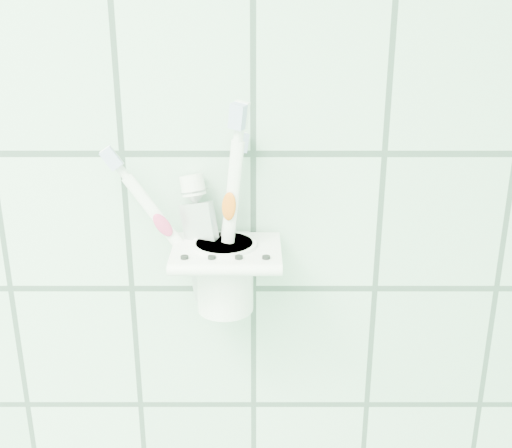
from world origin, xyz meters
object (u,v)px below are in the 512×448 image
(toothbrush_orange, at_px, (220,202))
(toothbrush_blue, at_px, (215,218))
(cup, at_px, (225,273))
(holder_bracket, at_px, (227,253))
(toothbrush_pink, at_px, (217,211))
(toothpaste_tube, at_px, (210,232))

(toothbrush_orange, bearing_deg, toothbrush_blue, 173.69)
(toothbrush_blue, relative_size, toothbrush_orange, 0.83)
(cup, bearing_deg, holder_bracket, -52.41)
(toothbrush_pink, distance_m, toothpaste_tube, 0.02)
(holder_bracket, height_order, cup, same)
(cup, bearing_deg, toothbrush_blue, 130.62)
(holder_bracket, bearing_deg, toothbrush_pink, 131.04)
(toothbrush_pink, relative_size, toothbrush_orange, 0.87)
(holder_bracket, xyz_separation_m, toothbrush_pink, (-0.01, 0.01, 0.04))
(toothbrush_pink, bearing_deg, holder_bracket, -60.91)
(holder_bracket, distance_m, toothbrush_pink, 0.05)
(toothbrush_blue, bearing_deg, toothpaste_tube, -133.31)
(cup, relative_size, toothbrush_pink, 0.40)
(cup, xyz_separation_m, toothbrush_orange, (-0.00, 0.01, 0.08))
(holder_bracket, distance_m, cup, 0.02)
(holder_bracket, distance_m, toothpaste_tube, 0.03)
(toothpaste_tube, bearing_deg, holder_bracket, 8.26)
(cup, height_order, toothbrush_pink, toothbrush_pink)
(holder_bracket, xyz_separation_m, toothbrush_blue, (-0.01, 0.01, 0.03))
(holder_bracket, relative_size, cup, 1.46)
(toothbrush_blue, height_order, toothbrush_orange, toothbrush_orange)
(toothbrush_pink, height_order, toothpaste_tube, toothbrush_pink)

